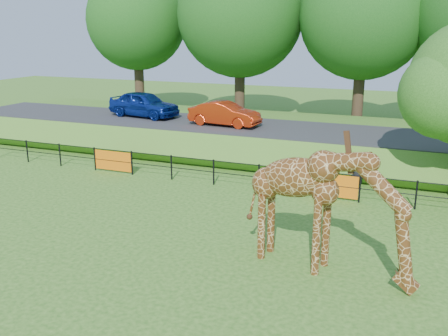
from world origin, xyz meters
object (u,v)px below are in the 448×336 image
at_px(car_red, 225,114).
at_px(visitor, 357,171).
at_px(car_blue, 144,104).
at_px(giraffe, 328,211).

height_order(car_red, visitor, car_red).
distance_m(car_blue, visitor, 13.77).
relative_size(car_red, visitor, 2.50).
height_order(giraffe, car_red, giraffe).
bearing_deg(visitor, giraffe, 69.29).
height_order(giraffe, visitor, giraffe).
height_order(giraffe, car_blue, giraffe).
xyz_separation_m(giraffe, car_red, (-7.64, 11.69, 0.30)).
xyz_separation_m(car_blue, car_red, (5.36, -0.79, -0.11)).
bearing_deg(car_red, car_blue, 86.98).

